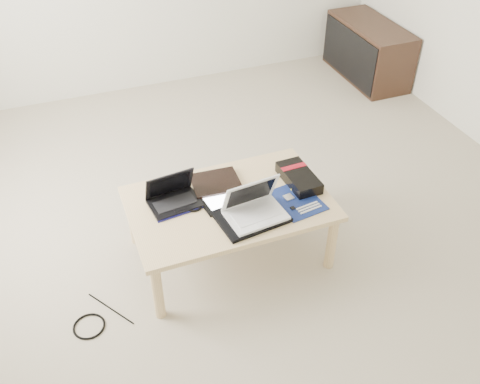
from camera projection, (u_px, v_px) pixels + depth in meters
name	position (u px, v px, depth m)	size (l,w,h in m)	color
ground	(243.00, 217.00, 3.44)	(4.00, 4.00, 0.00)	#BBB098
coffee_table	(229.00, 208.00, 2.97)	(1.10, 0.70, 0.40)	#DAB983
media_cabinet	(367.00, 51.00, 4.84)	(0.41, 0.90, 0.50)	#3B2218
book	(216.00, 183.00, 3.05)	(0.28, 0.24, 0.03)	black
netbook	(173.00, 197.00, 2.90)	(0.29, 0.23, 0.19)	black
tablet	(223.00, 199.00, 2.94)	(0.28, 0.23, 0.01)	black
remote	(260.00, 194.00, 2.97)	(0.11, 0.23, 0.02)	#BCBCC1
neoprene_sleeve	(251.00, 217.00, 2.83)	(0.36, 0.26, 0.02)	black
white_laptop	(254.00, 208.00, 2.80)	(0.32, 0.25, 0.21)	white
motherboard	(297.00, 200.00, 2.94)	(0.27, 0.32, 0.01)	#0B1A4B
gpu_box	(299.00, 178.00, 3.05)	(0.16, 0.31, 0.07)	black
cable_coil	(193.00, 205.00, 2.90)	(0.11, 0.11, 0.01)	black
floor_cable_coil	(89.00, 326.00, 2.77)	(0.17, 0.17, 0.01)	black
floor_cable_trail	(111.00, 309.00, 2.86)	(0.01, 0.01, 0.34)	black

